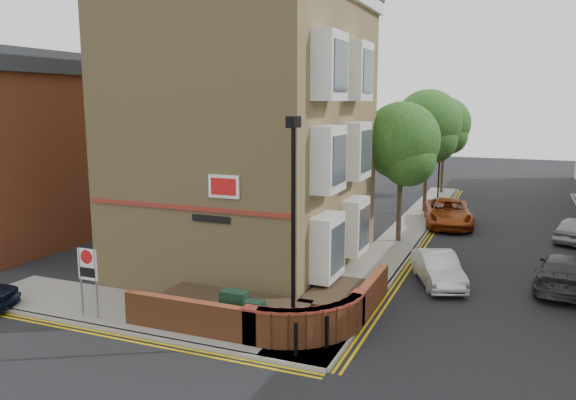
{
  "coord_description": "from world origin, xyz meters",
  "views": [
    {
      "loc": [
        7.14,
        -12.65,
        6.81
      ],
      "look_at": [
        0.29,
        4.0,
        3.63
      ],
      "focal_mm": 35.0,
      "sensor_mm": 36.0,
      "label": 1
    }
  ],
  "objects_px": {
    "lamppost": "(293,230)",
    "utility_cabinet_large": "(235,310)",
    "silver_car_near": "(438,269)",
    "zone_sign": "(88,270)"
  },
  "relations": [
    {
      "from": "lamppost",
      "to": "utility_cabinet_large",
      "type": "bearing_deg",
      "value": 176.99
    },
    {
      "from": "lamppost",
      "to": "utility_cabinet_large",
      "type": "distance_m",
      "value": 3.24
    },
    {
      "from": "utility_cabinet_large",
      "to": "silver_car_near",
      "type": "xyz_separation_m",
      "value": [
        4.95,
        6.94,
        -0.11
      ]
    },
    {
      "from": "zone_sign",
      "to": "lamppost",
      "type": "bearing_deg",
      "value": 6.07
    },
    {
      "from": "lamppost",
      "to": "silver_car_near",
      "type": "xyz_separation_m",
      "value": [
        3.05,
        7.04,
        -2.73
      ]
    },
    {
      "from": "silver_car_near",
      "to": "utility_cabinet_large",
      "type": "bearing_deg",
      "value": -147.32
    },
    {
      "from": "zone_sign",
      "to": "silver_car_near",
      "type": "bearing_deg",
      "value": 38.73
    },
    {
      "from": "lamppost",
      "to": "zone_sign",
      "type": "relative_size",
      "value": 2.86
    },
    {
      "from": "zone_sign",
      "to": "silver_car_near",
      "type": "distance_m",
      "value": 12.42
    },
    {
      "from": "lamppost",
      "to": "utility_cabinet_large",
      "type": "height_order",
      "value": "lamppost"
    }
  ]
}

